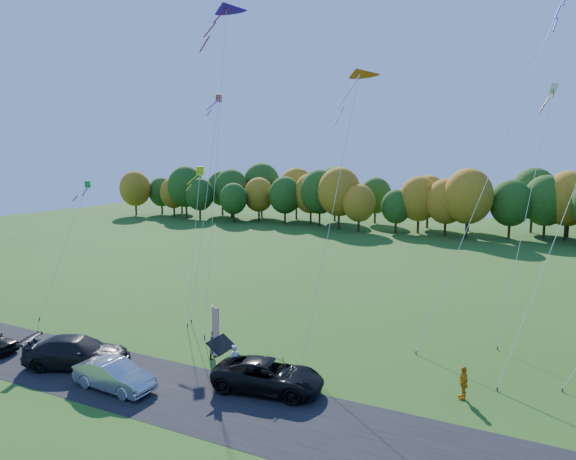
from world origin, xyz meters
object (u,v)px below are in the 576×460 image
at_px(person_east, 463,382).
at_px(silver_sedan, 114,375).
at_px(black_suv, 268,375).
at_px(feather_flag, 215,331).

bearing_deg(person_east, silver_sedan, -93.55).
xyz_separation_m(silver_sedan, person_east, (15.98, 6.80, 0.08)).
distance_m(black_suv, person_east, 9.56).
bearing_deg(black_suv, silver_sedan, 106.86).
xyz_separation_m(black_suv, feather_flag, (-3.78, 0.87, 1.44)).
bearing_deg(silver_sedan, person_east, -64.71).
distance_m(silver_sedan, person_east, 17.36).
relative_size(silver_sedan, feather_flag, 1.23).
height_order(person_east, feather_flag, feather_flag).
relative_size(black_suv, feather_flag, 1.54).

